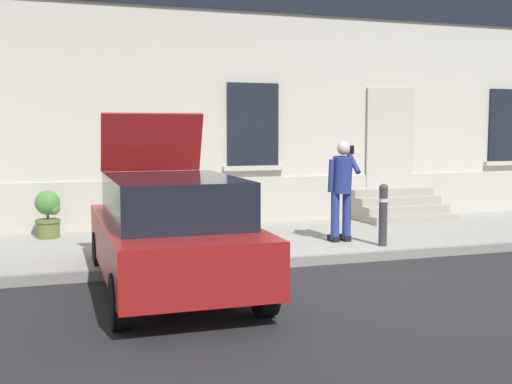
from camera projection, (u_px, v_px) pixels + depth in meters
ground_plane at (358, 277)px, 9.06m from camera, size 80.00×80.00×0.00m
sidewalk at (287, 240)px, 11.70m from camera, size 24.00×3.60×0.15m
curb_edge at (330, 259)px, 9.95m from camera, size 24.00×0.12×0.15m
building_facade at (247, 54)px, 13.70m from camera, size 24.00×1.52×7.50m
entrance_stoop at (399, 208)px, 13.89m from camera, size 1.95×1.28×0.64m
hatchback_car_red at (171, 231)px, 8.17m from camera, size 1.81×4.07×2.34m
bollard_near_person at (383, 212)px, 10.63m from camera, size 0.15×0.15×1.04m
bollard_far_left at (179, 222)px, 9.55m from camera, size 0.15×0.15×1.04m
person_on_phone at (342, 184)px, 10.99m from camera, size 0.51×0.47×1.75m
planter_olive at (48, 213)px, 11.42m from camera, size 0.44×0.44×0.86m
planter_charcoal at (189, 206)px, 12.49m from camera, size 0.44×0.44×0.86m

